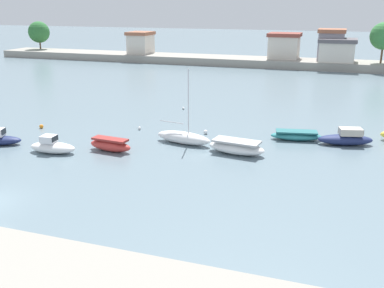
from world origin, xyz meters
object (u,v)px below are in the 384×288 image
(moored_boat_6, at_px, (296,136))
(mooring_buoy_3, at_px, (183,108))
(moored_boat_3, at_px, (110,145))
(moored_boat_4, at_px, (183,137))
(moored_boat_7, at_px, (346,138))
(mooring_buoy_0, at_px, (139,128))
(mooring_buoy_1, at_px, (41,126))
(moored_boat_5, at_px, (236,147))
(moored_boat_2, at_px, (52,147))
(mooring_buoy_2, at_px, (206,132))

(moored_boat_6, distance_m, mooring_buoy_3, 16.54)
(mooring_buoy_3, bearing_deg, moored_boat_3, -92.09)
(moored_boat_3, height_order, moored_boat_4, moored_boat_4)
(moored_boat_3, xyz_separation_m, moored_boat_7, (19.27, 8.42, 0.05))
(mooring_buoy_0, xyz_separation_m, mooring_buoy_1, (-9.73, -2.72, 0.04))
(moored_boat_3, height_order, moored_boat_5, moored_boat_5)
(moored_boat_2, distance_m, moored_boat_7, 25.92)
(moored_boat_4, distance_m, mooring_buoy_2, 3.73)
(moored_boat_4, xyz_separation_m, mooring_buoy_0, (-5.78, 2.91, -0.41))
(moored_boat_2, bearing_deg, moored_boat_6, 23.34)
(moored_boat_2, relative_size, mooring_buoy_3, 13.92)
(moored_boat_6, relative_size, mooring_buoy_2, 11.57)
(moored_boat_3, xyz_separation_m, mooring_buoy_1, (-10.26, 4.23, -0.34))
(moored_boat_2, xyz_separation_m, mooring_buoy_2, (10.73, 9.63, -0.33))
(moored_boat_4, relative_size, moored_boat_5, 1.33)
(moored_boat_3, distance_m, moored_boat_6, 17.12)
(mooring_buoy_3, bearing_deg, moored_boat_2, -105.04)
(moored_boat_2, xyz_separation_m, moored_boat_3, (4.46, 2.02, -0.00))
(moored_boat_2, xyz_separation_m, moored_boat_5, (14.94, 4.81, 0.02))
(moored_boat_5, bearing_deg, mooring_buoy_3, 132.36)
(moored_boat_6, height_order, moored_boat_7, moored_boat_7)
(moored_boat_4, distance_m, moored_boat_7, 14.68)
(moored_boat_2, relative_size, moored_boat_4, 0.61)
(moored_boat_7, height_order, mooring_buoy_3, moored_boat_7)
(mooring_buoy_0, distance_m, mooring_buoy_1, 10.11)
(moored_boat_4, bearing_deg, mooring_buoy_3, 119.83)
(moored_boat_3, bearing_deg, moored_boat_5, 20.51)
(mooring_buoy_1, bearing_deg, moored_boat_7, 8.07)
(moored_boat_5, relative_size, mooring_buoy_2, 12.14)
(moored_boat_5, distance_m, moored_boat_6, 7.19)
(moored_boat_6, height_order, mooring_buoy_1, moored_boat_6)
(mooring_buoy_1, xyz_separation_m, mooring_buoy_2, (16.52, 3.38, 0.01))
(mooring_buoy_0, relative_size, mooring_buoy_1, 0.80)
(mooring_buoy_0, height_order, mooring_buoy_1, mooring_buoy_1)
(moored_boat_4, distance_m, moored_boat_5, 5.37)
(moored_boat_2, relative_size, moored_boat_3, 1.03)
(mooring_buoy_2, bearing_deg, mooring_buoy_1, -168.43)
(moored_boat_5, bearing_deg, mooring_buoy_2, 138.54)
(moored_boat_7, bearing_deg, mooring_buoy_3, 141.47)
(moored_boat_3, height_order, moored_boat_6, moored_boat_3)
(moored_boat_4, distance_m, moored_boat_6, 10.59)
(moored_boat_3, bearing_deg, moored_boat_2, -150.09)
(moored_boat_6, distance_m, mooring_buoy_2, 8.65)
(moored_boat_6, height_order, mooring_buoy_0, moored_boat_6)
(moored_boat_2, xyz_separation_m, moored_boat_7, (23.73, 10.43, 0.05))
(moored_boat_4, distance_m, mooring_buoy_0, 6.48)
(moored_boat_6, xyz_separation_m, mooring_buoy_3, (-14.25, 8.39, -0.26))
(moored_boat_6, bearing_deg, moored_boat_7, -11.18)
(mooring_buoy_0, bearing_deg, moored_boat_6, 5.69)
(moored_boat_6, bearing_deg, mooring_buoy_1, 179.38)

